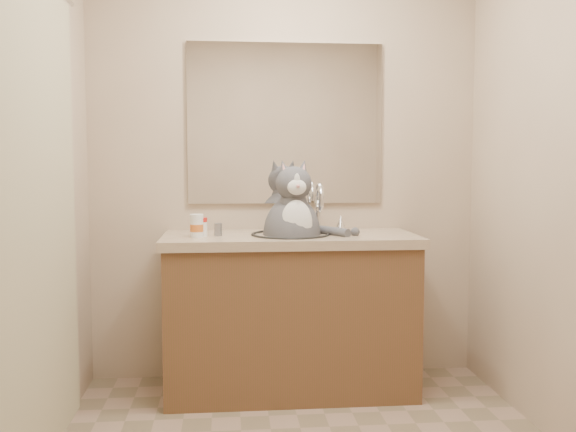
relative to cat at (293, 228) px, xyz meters
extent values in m
cube|color=tan|center=(-0.01, 0.31, 0.31)|extent=(2.20, 0.01, 2.40)
cube|color=tan|center=(-0.01, -2.20, 0.31)|extent=(2.20, 0.01, 2.40)
cube|color=tan|center=(-1.12, -0.94, 0.31)|extent=(0.01, 2.50, 2.40)
cube|color=brown|center=(-0.01, 0.02, -0.49)|extent=(1.30, 0.55, 0.80)
cube|color=tan|center=(-0.01, 0.02, -0.06)|extent=(1.34, 0.59, 0.05)
torus|color=black|center=(-0.01, 0.00, -0.03)|extent=(0.42, 0.42, 0.02)
ellipsoid|color=white|center=(-0.01, 0.00, -0.11)|extent=(0.40, 0.40, 0.15)
cylinder|color=silver|center=(0.16, 0.17, 0.06)|extent=(0.03, 0.03, 0.18)
torus|color=silver|center=(0.16, 0.11, 0.15)|extent=(0.03, 0.16, 0.16)
cone|color=silver|center=(0.29, 0.17, 0.01)|extent=(0.06, 0.06, 0.08)
cube|color=white|center=(-0.01, 0.29, 0.56)|extent=(1.10, 0.02, 0.90)
cube|color=#C2B892|center=(-1.06, -0.84, 0.11)|extent=(0.01, 1.20, 1.90)
ellipsoid|color=#4C4C51|center=(0.00, 0.01, -0.04)|extent=(0.34, 0.37, 0.41)
ellipsoid|color=white|center=(0.01, -0.10, 0.02)|extent=(0.18, 0.11, 0.26)
ellipsoid|color=#4C4C51|center=(0.00, -0.03, 0.24)|extent=(0.20, 0.18, 0.18)
ellipsoid|color=white|center=(0.01, -0.11, 0.22)|extent=(0.10, 0.06, 0.08)
sphere|color=#D88C8C|center=(0.01, -0.13, 0.23)|extent=(0.02, 0.02, 0.02)
cone|color=#4C4C51|center=(-0.05, -0.02, 0.32)|extent=(0.08, 0.07, 0.09)
cone|color=#4C4C51|center=(0.05, -0.01, 0.32)|extent=(0.08, 0.07, 0.09)
cylinder|color=#4C4C51|center=(0.20, -0.01, -0.02)|extent=(0.18, 0.26, 0.05)
cylinder|color=white|center=(-0.48, -0.02, 0.00)|extent=(0.06, 0.06, 0.07)
cylinder|color=red|center=(-0.48, -0.02, 0.05)|extent=(0.07, 0.07, 0.02)
cylinder|color=white|center=(-0.50, -0.05, 0.01)|extent=(0.08, 0.08, 0.09)
cylinder|color=#CB6221|center=(-0.50, -0.05, 0.01)|extent=(0.08, 0.08, 0.04)
cylinder|color=white|center=(-0.50, -0.05, 0.07)|extent=(0.09, 0.09, 0.02)
cylinder|color=gray|center=(-0.39, 0.00, 0.00)|extent=(0.05, 0.05, 0.07)
camera|label=1|loc=(-0.34, -3.35, 0.35)|focal=40.00mm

